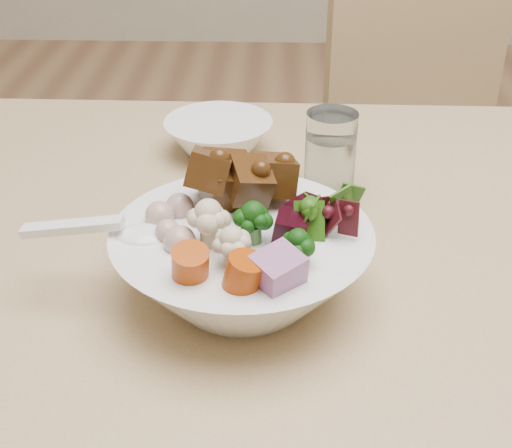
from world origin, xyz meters
The scene contains 5 objects.
chair_far centered at (-0.02, 0.60, 0.46)m, with size 0.47×0.47×0.82m.
food_bowl centered at (-0.35, -0.10, 0.74)m, with size 0.24×0.24×0.13m.
soup_spoon centered at (-0.46, -0.11, 0.77)m, with size 0.14×0.04×0.03m.
water_glass centered at (-0.26, 0.11, 0.75)m, with size 0.06×0.06×0.10m.
side_bowl centered at (-0.40, 0.21, 0.72)m, with size 0.14×0.14×0.05m, color white, non-canonical shape.
Camera 1 is at (-0.33, -0.65, 1.12)m, focal length 50.00 mm.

